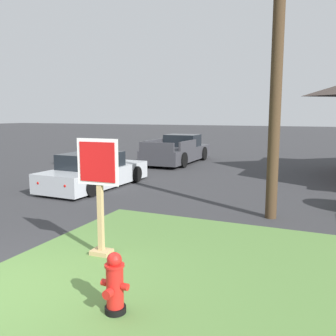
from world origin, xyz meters
The scene contains 7 objects.
grass_corner_patch centered at (2.05, 1.87, 0.04)m, with size 5.61×5.62×0.08m, color #567F3D.
fire_hydrant centered at (1.89, 0.23, 0.46)m, with size 0.38×0.34×0.80m.
stop_sign centered at (0.61, 1.80, 1.13)m, with size 0.81×0.30×2.10m.
manhole_cover centered at (-0.31, 3.28, 0.01)m, with size 0.70×0.70×0.02m, color black.
parked_sedan_silver centered at (-3.34, 7.28, 0.54)m, with size 2.00×4.56×1.25m.
pickup_truck_charcoal centered at (-3.15, 14.70, 0.62)m, with size 2.16×5.39×1.48m.
utility_pole centered at (3.03, 5.76, 4.69)m, with size 1.31×0.28×9.06m.
Camera 1 is at (4.26, -3.50, 2.59)m, focal length 39.14 mm.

